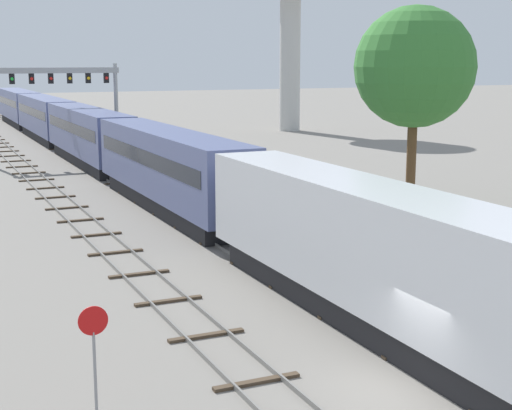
% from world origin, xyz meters
% --- Properties ---
extents(ground_plane, '(400.00, 400.00, 0.00)m').
position_xyz_m(ground_plane, '(0.00, 0.00, 0.00)').
color(ground_plane, gray).
extents(track_main, '(2.60, 200.00, 0.16)m').
position_xyz_m(track_main, '(2.00, 60.00, 0.07)').
color(track_main, slate).
rests_on(track_main, ground).
extents(track_near, '(2.60, 160.00, 0.16)m').
position_xyz_m(track_near, '(-3.50, 40.00, 0.07)').
color(track_near, slate).
rests_on(track_near, ground).
extents(passenger_train, '(3.04, 112.17, 4.80)m').
position_xyz_m(passenger_train, '(2.00, 49.85, 2.61)').
color(passenger_train, silver).
rests_on(passenger_train, ground).
extents(signal_gantry, '(12.10, 0.49, 8.60)m').
position_xyz_m(signal_gantry, '(-0.25, 52.99, 6.35)').
color(signal_gantry, '#999BA0').
rests_on(signal_gantry, ground).
extents(stop_sign, '(0.76, 0.08, 2.88)m').
position_xyz_m(stop_sign, '(-8.00, 2.00, 1.87)').
color(stop_sign, gray).
rests_on(stop_sign, ground).
extents(trackside_tree_left, '(6.97, 6.97, 12.00)m').
position_xyz_m(trackside_tree_left, '(14.80, 20.42, 8.48)').
color(trackside_tree_left, brown).
rests_on(trackside_tree_left, ground).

